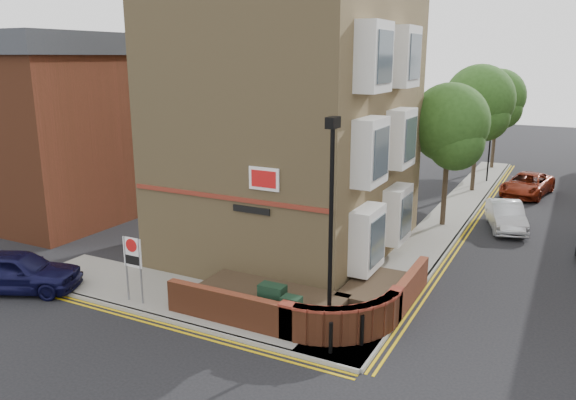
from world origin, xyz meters
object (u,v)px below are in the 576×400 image
(lamppost, at_px, (331,230))
(silver_car_near, at_px, (506,216))
(utility_cabinet_large, at_px, (272,303))
(zone_sign, at_px, (133,258))
(navy_hatchback, at_px, (17,271))

(lamppost, distance_m, silver_car_near, 14.36)
(utility_cabinet_large, height_order, silver_car_near, utility_cabinet_large)
(zone_sign, bearing_deg, lamppost, 6.07)
(utility_cabinet_large, distance_m, navy_hatchback, 9.28)
(lamppost, relative_size, silver_car_near, 1.58)
(utility_cabinet_large, relative_size, zone_sign, 0.55)
(zone_sign, height_order, navy_hatchback, zone_sign)
(lamppost, bearing_deg, zone_sign, -173.93)
(lamppost, height_order, utility_cabinet_large, lamppost)
(navy_hatchback, xyz_separation_m, silver_car_near, (14.13, 15.45, -0.07))
(utility_cabinet_large, height_order, zone_sign, zone_sign)
(silver_car_near, bearing_deg, zone_sign, -139.87)
(utility_cabinet_large, xyz_separation_m, silver_car_near, (5.03, 13.65, -0.06))
(utility_cabinet_large, distance_m, zone_sign, 4.86)
(navy_hatchback, height_order, silver_car_near, navy_hatchback)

